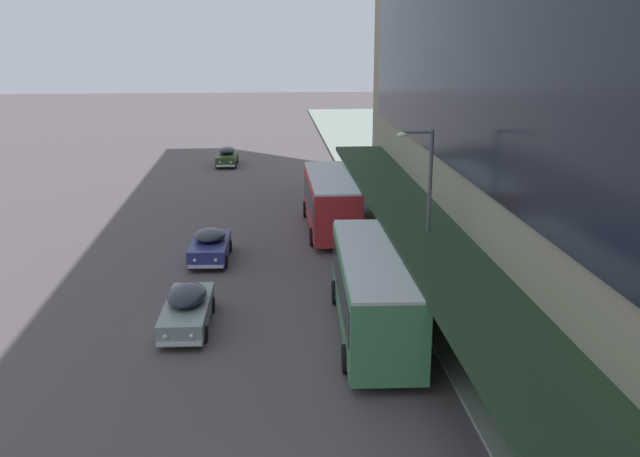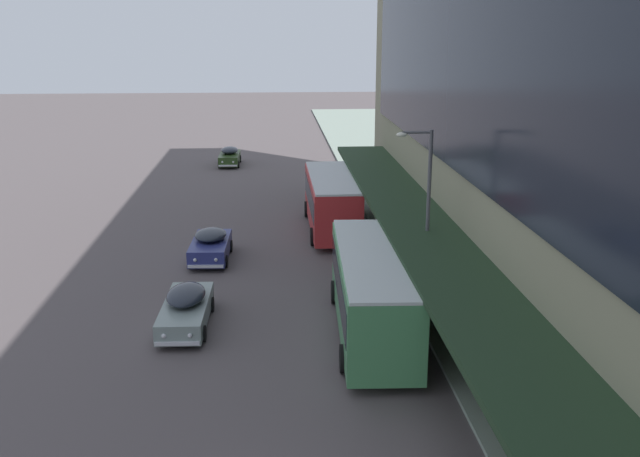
# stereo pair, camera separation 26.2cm
# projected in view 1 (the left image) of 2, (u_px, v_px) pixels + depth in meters

# --- Properties ---
(transit_bus_kerbside_front) EXTENTS (2.87, 9.53, 3.27)m
(transit_bus_kerbside_front) POSITION_uv_depth(u_px,v_px,m) (331.00, 199.00, 41.73)
(transit_bus_kerbside_front) COLOR red
(transit_bus_kerbside_front) RESTS_ON ground
(transit_bus_kerbside_rear) EXTENTS (3.12, 10.10, 3.33)m
(transit_bus_kerbside_rear) POSITION_uv_depth(u_px,v_px,m) (374.00, 289.00, 27.41)
(transit_bus_kerbside_rear) COLOR #458A55
(transit_bus_kerbside_rear) RESTS_ON ground
(sedan_trailing_mid) EXTENTS (2.10, 4.51, 1.55)m
(sedan_trailing_mid) POSITION_uv_depth(u_px,v_px,m) (210.00, 245.00, 36.68)
(sedan_trailing_mid) COLOR navy
(sedan_trailing_mid) RESTS_ON ground
(sedan_lead_mid) EXTENTS (1.85, 4.54, 1.57)m
(sedan_lead_mid) POSITION_uv_depth(u_px,v_px,m) (227.00, 156.00, 61.93)
(sedan_lead_mid) COLOR #283F1B
(sedan_lead_mid) RESTS_ON ground
(sedan_second_mid) EXTENTS (1.97, 5.05, 1.55)m
(sedan_second_mid) POSITION_uv_depth(u_px,v_px,m) (187.00, 308.00, 28.50)
(sedan_second_mid) COLOR gray
(sedan_second_mid) RESTS_ON ground
(pedestrian_at_kerb) EXTENTS (0.47, 0.46, 1.86)m
(pedestrian_at_kerb) POSITION_uv_depth(u_px,v_px,m) (468.00, 333.00, 25.21)
(pedestrian_at_kerb) COLOR #2A251B
(pedestrian_at_kerb) RESTS_ON sidewalk_kerb
(street_lamp) EXTENTS (1.50, 0.28, 7.51)m
(street_lamp) POSITION_uv_depth(u_px,v_px,m) (425.00, 207.00, 29.26)
(street_lamp) COLOR #4C4C51
(street_lamp) RESTS_ON sidewalk_kerb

